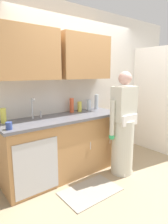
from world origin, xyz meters
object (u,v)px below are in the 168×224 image
Objects in this scene: bottle_water_tall at (72,105)px; bottle_water_short at (80,107)px; bottle_cleaner_spray at (96,102)px; sink at (40,121)px; cup_by_sink at (9,126)px; person_at_sink at (123,132)px; bottle_soap at (3,116)px; bottle_dish_liquid at (89,105)px.

bottle_water_short is at bearing -11.82° from bottle_water_tall.
bottle_water_tall is 0.54m from bottle_cleaner_spray.
sink is 0.53m from cup_by_sink.
person_at_sink reaches higher than bottle_water_short.
person_at_sink is at bearing -96.85° from bottle_cleaner_spray.
bottle_cleaner_spray is (1.23, 0.18, 0.15)m from sink.
sink reaches higher than cup_by_sink.
bottle_water_short is at bearing 11.14° from sink.
person_at_sink is 18.04× the size of cup_by_sink.
bottle_soap is at bearing 155.80° from person_at_sink.
person_at_sink reaches higher than sink.
person_at_sink is 1.69m from cup_by_sink.
bottle_dish_liquid is at bearing 13.61° from cup_by_sink.
bottle_water_short is at bearing 0.44° from bottle_soap.
sink reaches higher than bottle_soap.
bottle_cleaner_spray is 1.76m from cup_by_sink.
bottle_dish_liquid is 0.98× the size of bottle_soap.
bottle_soap is (-1.27, -0.01, 0.01)m from bottle_water_short.
cup_by_sink is (-1.62, 0.35, 0.29)m from person_at_sink.
person_at_sink is 1.77m from bottle_soap.
cup_by_sink is at bearing -96.82° from bottle_soap.
bottle_water_short is at bearing -177.90° from bottle_cleaner_spray.
bottle_dish_liquid is 0.72× the size of bottle_cleaner_spray.
sink is 2.08× the size of bottle_water_tall.
bottle_water_tall is 0.15m from bottle_water_short.
person_at_sink reaches higher than bottle_cleaner_spray.
sink is 1.29m from person_at_sink.
person_at_sink is at bearing -58.76° from bottle_water_tall.
bottle_cleaner_spray is at bearing 2.10° from bottle_water_short.
bottle_soap is (-0.44, 0.15, 0.11)m from sink.
bottle_water_tall is at bearing 178.37° from bottle_cleaner_spray.
bottle_water_tall is (0.69, 0.19, 0.13)m from sink.
bottle_cleaner_spray is 3.00× the size of cup_by_sink.
bottle_cleaner_spray is at bearing 5.48° from bottle_dish_liquid.
sink is at bearing 153.97° from person_at_sink.
person_at_sink reaches higher than bottle_dish_liquid.
bottle_soap is (-1.67, -0.02, -0.04)m from bottle_cleaner_spray.
sink is 1.85× the size of bottle_cleaner_spray.
person_at_sink reaches higher than bottle_soap.
cup_by_sink is (-1.51, -0.37, -0.05)m from bottle_dish_liquid.
bottle_dish_liquid is (0.35, -0.03, -0.02)m from bottle_water_tall.
bottle_water_tall reaches higher than bottle_dish_liquid.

